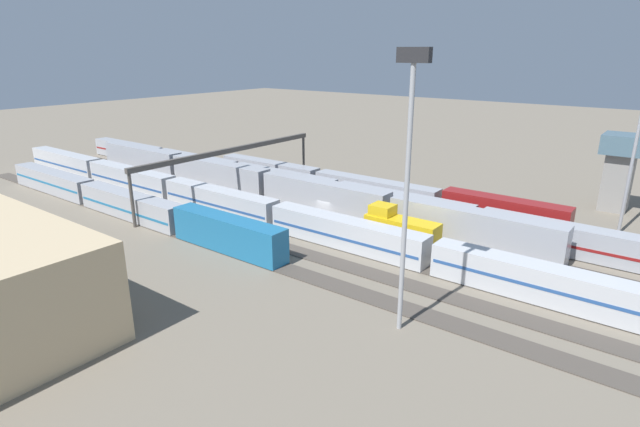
# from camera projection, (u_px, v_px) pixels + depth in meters

# --- Properties ---
(ground_plane) EXTENTS (400.00, 400.00, 0.00)m
(ground_plane) POSITION_uv_depth(u_px,v_px,m) (320.00, 218.00, 77.15)
(ground_plane) COLOR #756B5B
(track_bed_0) EXTENTS (140.00, 2.80, 0.12)m
(track_bed_0) POSITION_uv_depth(u_px,v_px,m) (378.00, 193.00, 90.36)
(track_bed_0) COLOR #4C443D
(track_bed_0) RESTS_ON ground_plane
(track_bed_1) EXTENTS (140.00, 2.80, 0.12)m
(track_bed_1) POSITION_uv_depth(u_px,v_px,m) (363.00, 199.00, 86.58)
(track_bed_1) COLOR #4C443D
(track_bed_1) RESTS_ON ground_plane
(track_bed_2) EXTENTS (140.00, 2.80, 0.12)m
(track_bed_2) POSITION_uv_depth(u_px,v_px,m) (347.00, 206.00, 82.80)
(track_bed_2) COLOR #3D3833
(track_bed_2) RESTS_ON ground_plane
(track_bed_3) EXTENTS (140.00, 2.80, 0.12)m
(track_bed_3) POSITION_uv_depth(u_px,v_px,m) (329.00, 214.00, 79.02)
(track_bed_3) COLOR #3D3833
(track_bed_3) RESTS_ON ground_plane
(track_bed_4) EXTENTS (140.00, 2.80, 0.12)m
(track_bed_4) POSITION_uv_depth(u_px,v_px,m) (310.00, 222.00, 75.24)
(track_bed_4) COLOR #4C443D
(track_bed_4) RESTS_ON ground_plane
(track_bed_5) EXTENTS (140.00, 2.80, 0.12)m
(track_bed_5) POSITION_uv_depth(u_px,v_px,m) (288.00, 231.00, 71.46)
(track_bed_5) COLOR #4C443D
(track_bed_5) RESTS_ON ground_plane
(track_bed_6) EXTENTS (140.00, 2.80, 0.12)m
(track_bed_6) POSITION_uv_depth(u_px,v_px,m) (264.00, 241.00, 67.68)
(track_bed_6) COLOR #4C443D
(track_bed_6) RESTS_ON ground_plane
(track_bed_7) EXTENTS (140.00, 2.80, 0.12)m
(track_bed_7) POSITION_uv_depth(u_px,v_px,m) (237.00, 252.00, 63.90)
(track_bed_7) COLOR #4C443D
(track_bed_7) RESTS_ON ground_plane
(train_on_track_4) EXTENTS (10.00, 3.00, 5.00)m
(train_on_track_4) POSITION_uv_depth(u_px,v_px,m) (400.00, 230.00, 65.84)
(train_on_track_4) COLOR gold
(train_on_track_4) RESTS_ON ground_plane
(train_on_track_7) EXTENTS (66.40, 3.06, 4.40)m
(train_on_track_7) POSITION_uv_depth(u_px,v_px,m) (122.00, 203.00, 77.82)
(train_on_track_7) COLOR #1E6B9E
(train_on_track_7) RESTS_ON ground_plane
(train_on_track_1) EXTENTS (66.40, 3.06, 4.40)m
(train_on_track_1) POSITION_uv_depth(u_px,v_px,m) (364.00, 188.00, 85.97)
(train_on_track_1) COLOR maroon
(train_on_track_1) RESTS_ON ground_plane
(train_on_track_2) EXTENTS (139.00, 3.06, 4.40)m
(train_on_track_2) POSITION_uv_depth(u_px,v_px,m) (326.00, 190.00, 84.74)
(train_on_track_2) COLOR #285193
(train_on_track_2) RESTS_ON ground_plane
(train_on_track_5) EXTENTS (139.00, 3.06, 4.40)m
(train_on_track_5) POSITION_uv_depth(u_px,v_px,m) (266.00, 212.00, 73.28)
(train_on_track_5) COLOR #1E6B9E
(train_on_track_5) RESTS_ON ground_plane
(train_on_track_3) EXTENTS (95.60, 3.00, 5.00)m
(train_on_track_3) POSITION_uv_depth(u_px,v_px,m) (267.00, 185.00, 85.83)
(train_on_track_3) COLOR #A8AAB2
(train_on_track_3) RESTS_ON ground_plane
(light_mast_1) EXTENTS (2.80, 0.70, 24.89)m
(light_mast_1) POSITION_uv_depth(u_px,v_px,m) (408.00, 158.00, 41.66)
(light_mast_1) COLOR #9EA0A5
(light_mast_1) RESTS_ON ground_plane
(signal_gantry) EXTENTS (0.70, 40.00, 8.80)m
(signal_gantry) POSITION_uv_depth(u_px,v_px,m) (231.00, 154.00, 85.74)
(signal_gantry) COLOR #4C4742
(signal_gantry) RESTS_ON ground_plane
(control_tower) EXTENTS (6.00, 6.00, 12.24)m
(control_tower) POSITION_uv_depth(u_px,v_px,m) (620.00, 166.00, 79.04)
(control_tower) COLOR gray
(control_tower) RESTS_ON ground_plane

